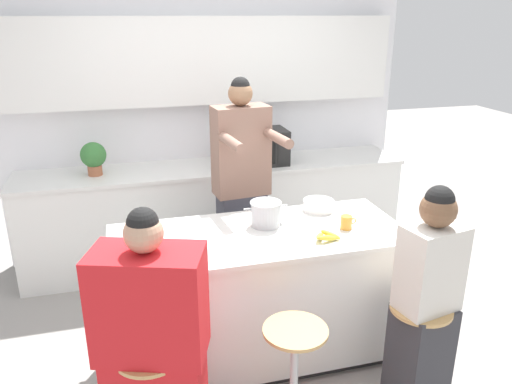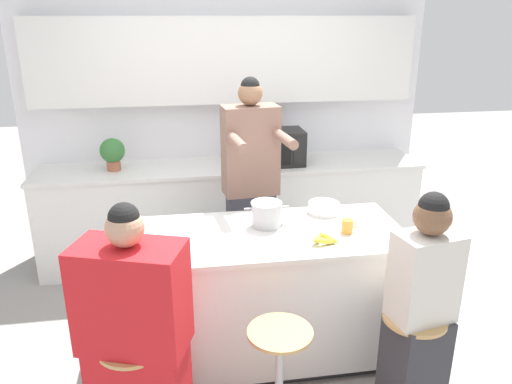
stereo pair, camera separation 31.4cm
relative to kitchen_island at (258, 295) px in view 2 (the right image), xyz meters
The scene contains 15 objects.
ground_plane 0.46m from the kitchen_island, ahead, with size 16.00×16.00×0.00m, color gray.
wall_back 2.08m from the kitchen_island, 90.00° to the left, with size 3.73×0.22×2.70m.
back_counter 1.48m from the kitchen_island, 90.00° to the left, with size 3.46×0.62×0.92m.
kitchen_island is the anchor object (origin of this frame).
bar_stool_center 0.71m from the kitchen_island, 90.00° to the right, with size 0.38×0.38×0.67m.
bar_stool_rightmost 1.03m from the kitchen_island, 42.89° to the right, with size 0.38×0.38×0.67m.
person_cooking 0.86m from the kitchen_island, 84.86° to the left, with size 0.47×0.63×1.80m.
person_wrapped_blanket 1.03m from the kitchen_island, 136.14° to the right, with size 0.58×0.44×1.43m.
person_seated_near 1.06m from the kitchen_island, 42.28° to the right, with size 0.37×0.32×1.39m.
cooking_pot 0.55m from the kitchen_island, 55.99° to the left, with size 0.29×0.20×0.16m.
fruit_bowl 0.75m from the kitchen_island, 27.57° to the left, with size 0.22×0.22×0.07m.
coffee_cup_near 0.75m from the kitchen_island, ahead, with size 0.11×0.07×0.09m.
banana_bunch 0.64m from the kitchen_island, 29.76° to the right, with size 0.19×0.13×0.06m.
microwave 1.61m from the kitchen_island, 74.80° to the left, with size 0.52×0.33×0.31m.
potted_plant 1.91m from the kitchen_island, 124.97° to the left, with size 0.21×0.21×0.28m.
Camera 2 is at (-0.47, -2.84, 2.22)m, focal length 35.00 mm.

